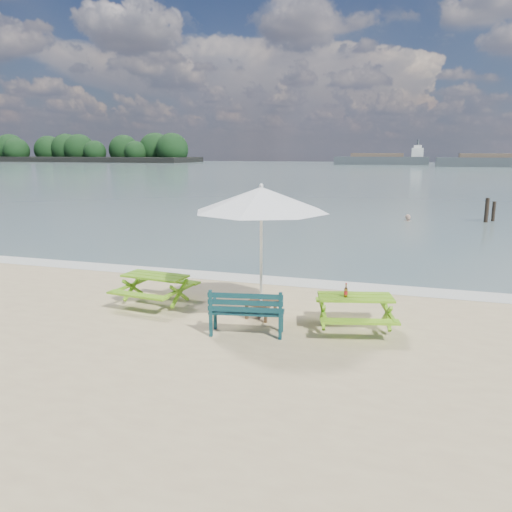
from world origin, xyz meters
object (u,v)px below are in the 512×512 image
(picnic_table_left, at_px, (156,290))
(patio_umbrella, at_px, (261,199))
(swimmer, at_px, (407,230))
(picnic_table_right, at_px, (355,313))
(park_bench, at_px, (247,321))
(beer_bottle, at_px, (346,292))
(side_table, at_px, (261,309))

(picnic_table_left, xyz_separation_m, patio_umbrella, (2.56, -0.19, 2.14))
(swimmer, bearing_deg, picnic_table_right, -92.86)
(park_bench, xyz_separation_m, beer_bottle, (1.76, 0.74, 0.50))
(patio_umbrella, bearing_deg, picnic_table_right, -3.88)
(side_table, bearing_deg, patio_umbrella, 88.21)
(beer_bottle, bearing_deg, side_table, 171.91)
(side_table, xyz_separation_m, patio_umbrella, (0.00, 0.00, 2.29))
(side_table, height_order, beer_bottle, beer_bottle)
(beer_bottle, bearing_deg, park_bench, -157.15)
(picnic_table_left, distance_m, side_table, 2.57)
(picnic_table_right, bearing_deg, swimmer, 87.14)
(picnic_table_right, height_order, park_bench, park_bench)
(picnic_table_right, relative_size, park_bench, 1.29)
(side_table, relative_size, beer_bottle, 2.39)
(picnic_table_left, distance_m, patio_umbrella, 3.34)
(side_table, relative_size, patio_umbrella, 0.20)
(side_table, xyz_separation_m, swimmer, (2.77, 16.45, -0.65))
(picnic_table_right, distance_m, side_table, 1.95)
(picnic_table_left, height_order, picnic_table_right, picnic_table_left)
(park_bench, xyz_separation_m, patio_umbrella, (-0.01, 0.99, 2.21))
(beer_bottle, distance_m, swimmer, 16.77)
(patio_umbrella, height_order, swimmer, patio_umbrella)
(patio_umbrella, height_order, beer_bottle, patio_umbrella)
(swimmer, bearing_deg, side_table, -99.56)
(picnic_table_right, xyz_separation_m, park_bench, (-1.93, -0.86, -0.06))
(park_bench, distance_m, patio_umbrella, 2.42)
(picnic_table_left, relative_size, patio_umbrella, 0.54)
(picnic_table_left, bearing_deg, patio_umbrella, -4.23)
(park_bench, bearing_deg, beer_bottle, 22.85)
(picnic_table_left, height_order, side_table, picnic_table_left)
(picnic_table_left, height_order, swimmer, picnic_table_left)
(patio_umbrella, distance_m, beer_bottle, 2.47)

